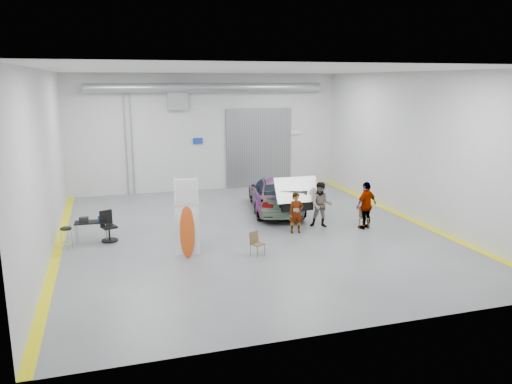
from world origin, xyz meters
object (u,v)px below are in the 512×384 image
object	(u,v)px
person_c	(366,205)
surfboard_display	(188,224)
folding_chair_near	(257,248)
shop_stool	(67,239)
person_b	(321,205)
sedan_car	(276,194)
office_chair	(109,228)
person_a	(296,213)
work_table	(89,222)
folding_chair_far	(364,221)

from	to	relation	value
person_c	surfboard_display	world-z (taller)	surfboard_display
surfboard_display	folding_chair_near	size ratio (longest dim) A/B	3.53
person_c	shop_stool	xyz separation A→B (m)	(-10.97, 0.71, -0.54)
person_b	folding_chair_near	world-z (taller)	person_b
person_b	shop_stool	world-z (taller)	person_b
person_b	person_c	xyz separation A→B (m)	(1.58, -0.70, 0.03)
sedan_car	office_chair	distance (m)	7.48
surfboard_display	office_chair	xyz separation A→B (m)	(-2.46, 2.54, -0.65)
person_a	folding_chair_near	size ratio (longest dim) A/B	1.97
person_b	person_c	size ratio (longest dim) A/B	0.97
person_b	person_c	world-z (taller)	person_c
folding_chair_near	shop_stool	distance (m)	6.50
person_a	folding_chair_near	distance (m)	2.97
person_b	office_chair	xyz separation A→B (m)	(-7.99, 0.60, -0.42)
person_b	work_table	xyz separation A→B (m)	(-8.66, 0.84, -0.19)
shop_stool	surfboard_display	bearing A→B (deg)	-26.83
work_table	folding_chair_far	bearing A→B (deg)	-7.93
person_a	shop_stool	bearing A→B (deg)	-178.36
shop_stool	work_table	bearing A→B (deg)	48.82
person_b	surfboard_display	bearing A→B (deg)	-135.34
person_b	surfboard_display	world-z (taller)	surfboard_display
surfboard_display	office_chair	size ratio (longest dim) A/B	2.57
person_b	folding_chair_near	bearing A→B (deg)	-118.79
sedan_car	office_chair	xyz separation A→B (m)	(-7.11, -2.31, -0.28)
person_b	work_table	world-z (taller)	person_b
person_b	shop_stool	bearing A→B (deg)	-154.74
office_chair	person_a	bearing A→B (deg)	-30.03
sedan_car	surfboard_display	world-z (taller)	surfboard_display
sedan_car	surfboard_display	bearing A→B (deg)	57.95
person_b	folding_chair_near	distance (m)	4.20
person_c	work_table	bearing A→B (deg)	-29.64
work_table	office_chair	world-z (taller)	office_chair
sedan_car	folding_chair_near	bearing A→B (deg)	76.82
sedan_car	surfboard_display	distance (m)	6.73
folding_chair_far	office_chair	distance (m)	9.63
sedan_car	shop_stool	xyz separation A→B (m)	(-8.51, -2.90, -0.37)
office_chair	person_b	bearing A→B (deg)	-25.51
folding_chair_far	work_table	size ratio (longest dim) A/B	0.70
sedan_car	office_chair	world-z (taller)	sedan_car
person_c	office_chair	size ratio (longest dim) A/B	1.71
person_a	surfboard_display	bearing A→B (deg)	-156.02
work_table	sedan_car	bearing A→B (deg)	14.88
person_c	person_b	bearing A→B (deg)	-45.00
sedan_car	person_c	size ratio (longest dim) A/B	2.81
folding_chair_near	work_table	bearing A→B (deg)	121.95
sedan_car	folding_chair_near	xyz separation A→B (m)	(-2.49, -5.34, -0.51)
sedan_car	shop_stool	world-z (taller)	sedan_car
person_b	folding_chair_far	distance (m)	1.79
sedan_car	person_b	size ratio (longest dim) A/B	2.91
surfboard_display	person_b	bearing A→B (deg)	30.86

